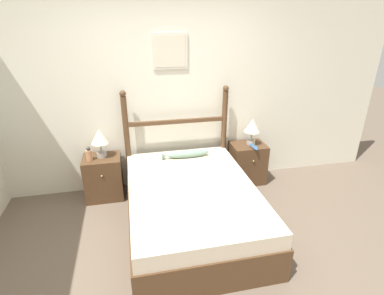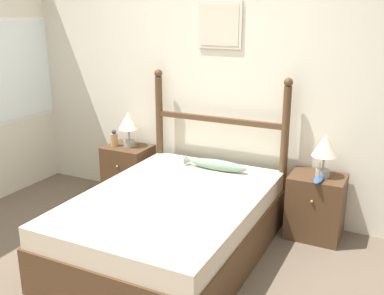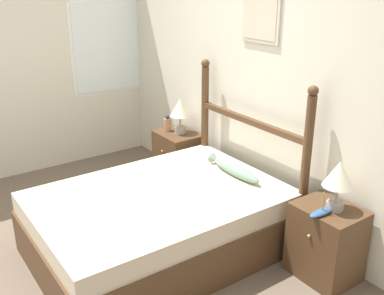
% 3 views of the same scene
% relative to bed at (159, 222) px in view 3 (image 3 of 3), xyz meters
% --- Properties ---
extents(ground_plane, '(16.00, 16.00, 0.00)m').
position_rel_bed_xyz_m(ground_plane, '(-0.15, -0.63, -0.26)').
color(ground_plane, brown).
extents(wall_back, '(6.40, 0.08, 2.55)m').
position_rel_bed_xyz_m(wall_back, '(-0.15, 1.10, 1.01)').
color(wall_back, beige).
rests_on(wall_back, ground_plane).
extents(bed, '(1.40, 1.98, 0.53)m').
position_rel_bed_xyz_m(bed, '(0.00, 0.00, 0.00)').
color(bed, '#4C331E').
rests_on(bed, ground_plane).
extents(headboard, '(1.41, 0.08, 1.41)m').
position_rel_bed_xyz_m(headboard, '(0.00, 0.95, 0.50)').
color(headboard, '#4C331E').
rests_on(headboard, ground_plane).
extents(nightstand_left, '(0.48, 0.41, 0.58)m').
position_rel_bed_xyz_m(nightstand_left, '(-1.01, 0.85, 0.03)').
color(nightstand_left, '#4C331E').
rests_on(nightstand_left, ground_plane).
extents(nightstand_right, '(0.48, 0.41, 0.58)m').
position_rel_bed_xyz_m(nightstand_right, '(1.01, 0.85, 0.03)').
color(nightstand_right, '#4C331E').
rests_on(nightstand_right, ground_plane).
extents(table_lamp_left, '(0.22, 0.22, 0.37)m').
position_rel_bed_xyz_m(table_lamp_left, '(-0.99, 0.87, 0.58)').
color(table_lamp_left, gray).
rests_on(table_lamp_left, nightstand_left).
extents(table_lamp_right, '(0.22, 0.22, 0.37)m').
position_rel_bed_xyz_m(table_lamp_right, '(1.04, 0.86, 0.58)').
color(table_lamp_right, gray).
rests_on(table_lamp_right, nightstand_right).
extents(bottle, '(0.08, 0.08, 0.18)m').
position_rel_bed_xyz_m(bottle, '(-1.14, 0.80, 0.40)').
color(bottle, tan).
rests_on(bottle, nightstand_left).
extents(model_boat, '(0.07, 0.24, 0.17)m').
position_rel_bed_xyz_m(model_boat, '(1.03, 0.73, 0.34)').
color(model_boat, '#335684').
rests_on(model_boat, nightstand_right).
extents(fish_pillow, '(0.63, 0.11, 0.10)m').
position_rel_bed_xyz_m(fish_pillow, '(0.08, 0.72, 0.32)').
color(fish_pillow, gray).
rests_on(fish_pillow, bed).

